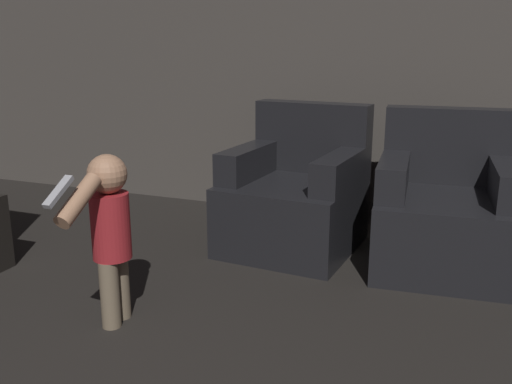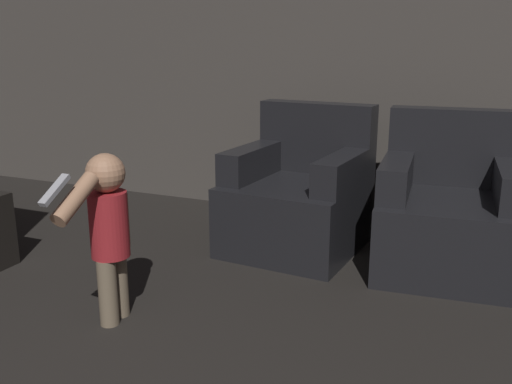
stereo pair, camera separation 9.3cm
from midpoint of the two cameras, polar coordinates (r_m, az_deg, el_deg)
wall_back at (r=4.21m, az=10.04°, el=14.81°), size 8.40×0.05×2.60m
armchair_left at (r=3.64m, az=5.04°, el=-0.57°), size 0.84×0.89×0.90m
armchair_right at (r=3.49m, az=19.46°, el=-2.12°), size 0.83×0.88×0.90m
person_toddler at (r=2.68m, az=-13.64°, el=-3.22°), size 0.18×0.56×0.81m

